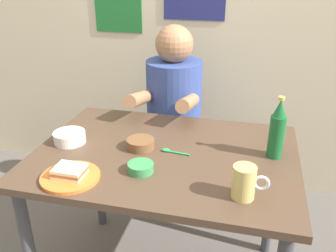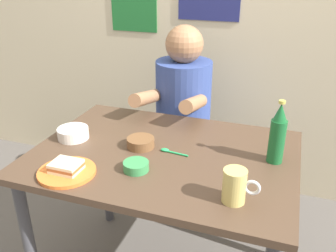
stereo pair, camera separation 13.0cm
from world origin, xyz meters
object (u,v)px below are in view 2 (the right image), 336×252
at_px(stool, 182,159).
at_px(rice_bowl_white, 73,133).
at_px(plate_orange, 67,172).
at_px(person_seated, 183,97).
at_px(sandwich, 66,166).
at_px(dining_table, 164,171).
at_px(beer_mug, 235,186).
at_px(beer_bottle, 278,135).

bearing_deg(stool, rice_bowl_white, -117.12).
bearing_deg(plate_orange, person_seated, 78.43).
relative_size(person_seated, sandwich, 6.54).
xyz_separation_m(dining_table, stool, (-0.11, 0.63, -0.30)).
distance_m(plate_orange, beer_mug, 0.63).
height_order(stool, plate_orange, plate_orange).
relative_size(dining_table, beer_mug, 8.73).
bearing_deg(beer_bottle, person_seated, 135.49).
bearing_deg(beer_mug, beer_bottle, 71.46).
bearing_deg(person_seated, dining_table, -80.15).
relative_size(person_seated, beer_bottle, 2.75).
distance_m(dining_table, plate_orange, 0.42).
xyz_separation_m(stool, sandwich, (-0.18, -0.91, 0.42)).
bearing_deg(rice_bowl_white, stool, 62.88).
xyz_separation_m(person_seated, beer_bottle, (0.55, -0.54, 0.09)).
relative_size(dining_table, stool, 2.44).
relative_size(dining_table, beer_bottle, 4.20).
bearing_deg(sandwich, beer_mug, 3.31).
bearing_deg(beer_mug, person_seated, 117.28).
height_order(beer_mug, beer_bottle, beer_bottle).
bearing_deg(rice_bowl_white, person_seated, 62.47).
relative_size(dining_table, person_seated, 1.53).
bearing_deg(beer_bottle, beer_mug, -108.54).
height_order(sandwich, rice_bowl_white, same).
distance_m(dining_table, stool, 0.71).
relative_size(stool, sandwich, 4.09).
bearing_deg(beer_bottle, sandwich, -154.18).
xyz_separation_m(dining_table, rice_bowl_white, (-0.44, -0.01, 0.12)).
distance_m(dining_table, beer_bottle, 0.50).
distance_m(beer_mug, rice_bowl_white, 0.81).
relative_size(person_seated, rice_bowl_white, 5.14).
distance_m(stool, beer_bottle, 0.94).
height_order(dining_table, stool, dining_table).
distance_m(plate_orange, beer_bottle, 0.83).
height_order(person_seated, sandwich, person_seated).
bearing_deg(rice_bowl_white, dining_table, 1.55).
distance_m(beer_mug, beer_bottle, 0.34).
xyz_separation_m(beer_mug, beer_bottle, (0.11, 0.32, 0.06)).
distance_m(dining_table, person_seated, 0.64).
bearing_deg(dining_table, sandwich, -135.90).
height_order(stool, sandwich, sandwich).
bearing_deg(dining_table, person_seated, 99.85).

